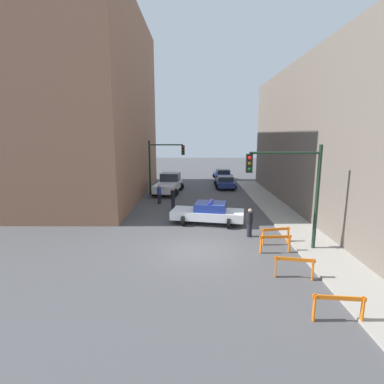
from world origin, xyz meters
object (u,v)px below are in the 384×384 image
Objects in this scene: traffic_light_near at (294,182)px; pedestrian_corner at (159,194)px; parked_car_mid at (223,174)px; barrier_corner at (276,233)px; pedestrian_crossing at (173,198)px; parked_car_near at (225,182)px; traffic_light_far at (161,160)px; pedestrian_sidewalk at (250,222)px; white_truck at (169,184)px; barrier_front at (339,304)px; police_car at (208,213)px; barrier_back at (275,241)px.

pedestrian_corner is (-7.82, 10.17, -2.67)m from traffic_light_near.
parked_car_mid reaches higher than barrier_corner.
parked_car_mid is 16.37m from pedestrian_crossing.
parked_car_near is 6.24m from parked_car_mid.
pedestrian_sidewalk is (6.32, -12.06, -2.54)m from traffic_light_far.
white_truck is (0.62, 0.98, -2.49)m from traffic_light_far.
barrier_front and barrier_corner have the same top height.
pedestrian_corner is 1.05× the size of barrier_corner.
white_truck is 6.54m from parked_car_near.
traffic_light_near is at bearing 6.89° from pedestrian_crossing.
barrier_front is at bearing -92.65° from parked_car_mid.
pedestrian_crossing reaches higher than police_car.
traffic_light_near is 3.13× the size of pedestrian_sidewalk.
pedestrian_crossing and pedestrian_sidewalk have the same top height.
white_truck is 14.24m from pedestrian_sidewalk.
pedestrian_sidewalk is 1.05× the size of barrier_corner.
pedestrian_crossing is 1.00× the size of pedestrian_sidewalk.
traffic_light_near is 24.26m from parked_car_mid.
barrier_front is at bearing -48.91° from pedestrian_corner.
pedestrian_sidewalk is (4.84, -6.60, 0.00)m from pedestrian_crossing.
traffic_light_far is 3.13× the size of pedestrian_corner.
barrier_back is at bearing 1.91° from pedestrian_crossing.
white_truck is 3.38× the size of pedestrian_corner.
police_car is at bearing -64.47° from white_truck.
pedestrian_crossing is at bearing -75.23° from white_truck.
traffic_light_near reaches higher than barrier_corner.
barrier_front is 6.79m from barrier_corner.
pedestrian_crossing is 2.01m from pedestrian_corner.
parked_car_near is 18.23m from barrier_back.
traffic_light_far is 2.75m from white_truck.
police_car reaches higher than barrier_front.
parked_car_mid is at bearing 55.51° from traffic_light_far.
parked_car_near is 2.70× the size of barrier_back.
parked_car_mid is 2.80× the size of barrier_corner.
traffic_light_near reaches higher than white_truck.
pedestrian_corner reaches higher than parked_car_mid.
parked_car_near is (6.53, 3.76, -2.72)m from traffic_light_far.
parked_car_near is 17.04m from barrier_corner.
pedestrian_corner is at bearing 127.94° from barrier_corner.
traffic_light_far is 4.66m from pedestrian_corner.
barrier_back is at bearing -156.22° from traffic_light_near.
pedestrian_corner is (0.21, -3.90, -2.54)m from traffic_light_far.
parked_car_mid is (6.25, 9.01, -0.23)m from white_truck.
traffic_light_far is 3.26× the size of barrier_front.
traffic_light_near reaches higher than traffic_light_far.
traffic_light_far is 3.25× the size of barrier_back.
barrier_front is (0.77, -30.03, -0.06)m from parked_car_mid.
pedestrian_sidewalk is (2.24, -2.62, 0.14)m from police_car.
traffic_light_near is at bearing -129.06° from police_car.
barrier_front is (1.10, -23.80, -0.06)m from parked_car_near.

